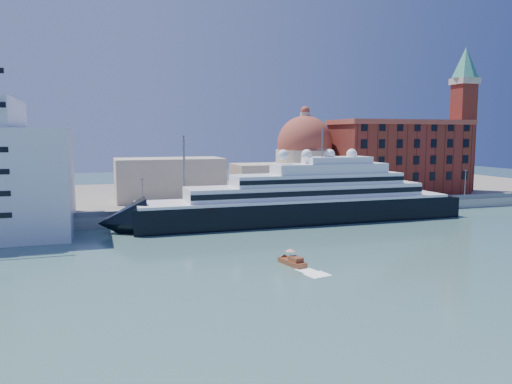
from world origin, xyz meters
name	(u,v)px	position (x,y,z in m)	size (l,w,h in m)	color
ground	(319,244)	(0.00, 0.00, 0.00)	(400.00, 400.00, 0.00)	#3C6767
quay	(262,211)	(0.00, 34.00, 1.25)	(180.00, 10.00, 2.50)	gray
land	(223,194)	(0.00, 75.00, 1.00)	(260.00, 72.00, 2.00)	slate
quay_fence	(268,207)	(0.00, 29.50, 3.10)	(180.00, 0.10, 1.20)	slate
superyacht	(289,204)	(2.97, 23.00, 4.48)	(86.91, 12.05, 25.97)	black
service_barge	(32,237)	(-52.25, 19.23, 0.88)	(13.97, 5.90, 3.06)	white
water_taxi	(293,261)	(-10.74, -12.91, 0.64)	(3.07, 5.91, 2.68)	maroon
warehouse	(399,156)	(52.00, 52.00, 13.79)	(43.00, 19.00, 23.25)	maroon
campanile	(463,110)	(76.00, 52.00, 28.76)	(8.40, 8.40, 47.00)	maroon
church	(257,167)	(6.39, 57.72, 10.91)	(66.00, 18.00, 25.50)	beige
lamp_posts	(215,180)	(-12.67, 32.27, 9.84)	(120.80, 2.40, 18.00)	slate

